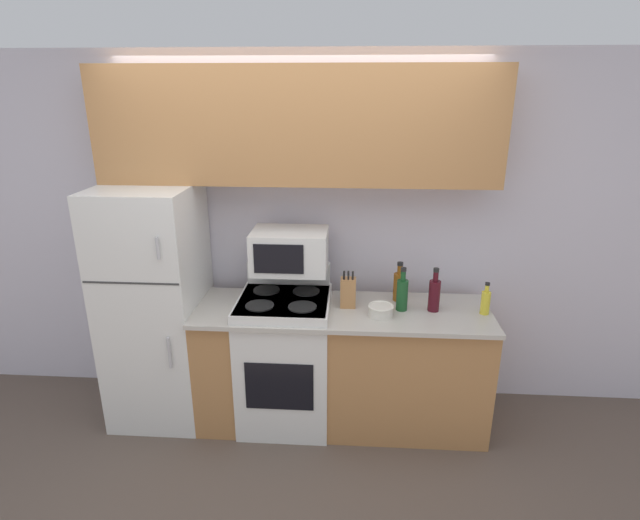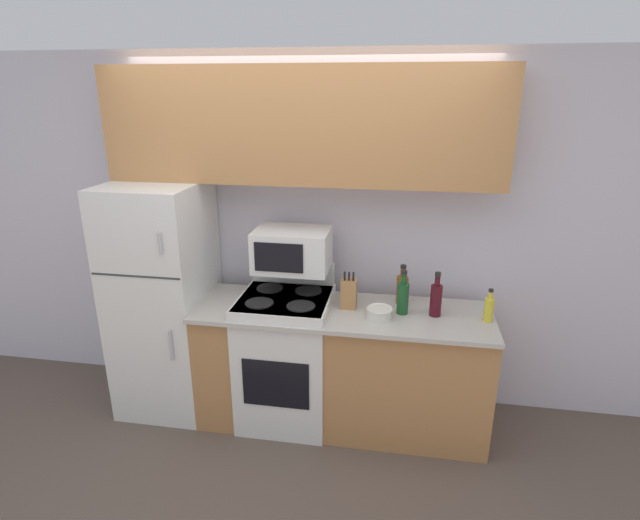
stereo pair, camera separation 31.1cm
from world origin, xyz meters
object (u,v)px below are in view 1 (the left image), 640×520
object	(u,v)px
stove	(285,358)
bottle_cooking_spray	(485,302)
refrigerator	(157,305)
bottle_whiskey	(399,285)
knife_block	(348,292)
bottle_wine_red	(434,294)
microwave	(290,251)
bowl	(381,310)
bottle_wine_green	(402,293)

from	to	relation	value
stove	bottle_cooking_spray	xyz separation A→B (m)	(1.33, -0.02, 0.48)
refrigerator	bottle_whiskey	distance (m)	1.71
knife_block	bottle_cooking_spray	distance (m)	0.90
bottle_wine_red	bottle_cooking_spray	world-z (taller)	bottle_wine_red
microwave	knife_block	bearing A→B (deg)	-9.41
knife_block	bowl	xyz separation A→B (m)	(0.22, -0.14, -0.06)
bowl	bottle_cooking_spray	xyz separation A→B (m)	(0.68, 0.08, 0.05)
knife_block	bottle_wine_green	xyz separation A→B (m)	(0.36, -0.04, 0.02)
bowl	bottle_wine_red	distance (m)	0.38
bottle_wine_red	bottle_whiskey	xyz separation A→B (m)	(-0.22, 0.16, -0.01)
knife_block	bottle_wine_red	world-z (taller)	bottle_wine_red
stove	bottle_cooking_spray	size ratio (longest dim) A/B	5.04
refrigerator	bottle_whiskey	world-z (taller)	refrigerator
bottle_wine_red	bottle_wine_green	size ratio (longest dim) A/B	1.00
stove	bottle_wine_red	bearing A→B (deg)	0.66
stove	bottle_wine_green	size ratio (longest dim) A/B	3.70
microwave	bottle_wine_red	xyz separation A→B (m)	(0.97, -0.10, -0.25)
bottle_wine_green	refrigerator	bearing A→B (deg)	178.47
bottle_wine_red	refrigerator	bearing A→B (deg)	178.74
stove	knife_block	bearing A→B (deg)	5.85
stove	knife_block	distance (m)	0.66
stove	knife_block	world-z (taller)	knife_block
bottle_cooking_spray	knife_block	bearing A→B (deg)	176.07
bottle_wine_red	knife_block	bearing A→B (deg)	176.71
bottle_wine_red	bottle_wine_green	xyz separation A→B (m)	(-0.21, -0.00, 0.00)
microwave	bottle_wine_red	bearing A→B (deg)	-5.83
bottle_whiskey	refrigerator	bearing A→B (deg)	-176.03
refrigerator	bottle_wine_red	world-z (taller)	refrigerator
stove	bottle_whiskey	distance (m)	0.95
bottle_wine_green	bowl	bearing A→B (deg)	-143.52
microwave	bottle_wine_red	size ratio (longest dim) A/B	1.69
bottle_wine_green	stove	bearing A→B (deg)	-179.40
bowl	bottle_wine_green	distance (m)	0.19
bottle_cooking_spray	bottle_whiskey	xyz separation A→B (m)	(-0.55, 0.19, 0.02)
knife_block	refrigerator	bearing A→B (deg)	179.60
stove	bottle_wine_red	xyz separation A→B (m)	(1.00, 0.01, 0.51)
microwave	bottle_cooking_spray	distance (m)	1.34
refrigerator	stove	distance (m)	0.98
bottle_cooking_spray	bottle_wine_green	xyz separation A→B (m)	(-0.54, 0.03, 0.03)
stove	bottle_whiskey	world-z (taller)	bottle_whiskey
knife_block	bowl	size ratio (longest dim) A/B	1.52
refrigerator	bowl	bearing A→B (deg)	-5.53
microwave	bottle_whiskey	distance (m)	0.80
bottle_wine_red	bottle_wine_green	distance (m)	0.21
bowl	bottle_whiskey	distance (m)	0.31
refrigerator	bottle_cooking_spray	xyz separation A→B (m)	(2.25, -0.07, 0.13)
bottle_cooking_spray	bowl	bearing A→B (deg)	-173.31
knife_block	bottle_whiskey	distance (m)	0.38
refrigerator	bottle_wine_green	bearing A→B (deg)	-1.53
refrigerator	bowl	xyz separation A→B (m)	(1.56, -0.15, 0.08)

